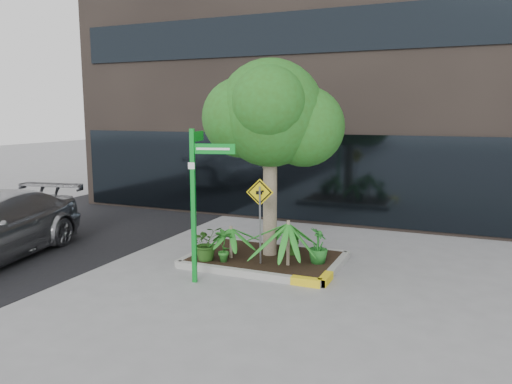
% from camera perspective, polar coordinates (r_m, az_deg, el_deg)
% --- Properties ---
extents(ground, '(80.00, 80.00, 0.00)m').
position_cam_1_polar(ground, '(11.08, -0.49, -8.35)').
color(ground, gray).
rests_on(ground, ground).
extents(asphalt_road, '(7.00, 80.00, 0.01)m').
position_cam_1_polar(asphalt_road, '(14.83, -24.27, -4.66)').
color(asphalt_road, black).
rests_on(asphalt_road, ground).
extents(planter, '(3.35, 2.36, 0.15)m').
position_cam_1_polar(planter, '(11.21, 1.17, -7.60)').
color(planter, '#9E9E99').
rests_on(planter, ground).
extents(tree, '(3.01, 2.67, 4.52)m').
position_cam_1_polar(tree, '(10.95, 1.68, 8.98)').
color(tree, tan).
rests_on(tree, ground).
extents(palm_front, '(1.08, 1.08, 1.20)m').
position_cam_1_polar(palm_front, '(10.38, 3.72, -3.60)').
color(palm_front, tan).
rests_on(palm_front, ground).
extents(palm_left, '(0.80, 0.80, 0.89)m').
position_cam_1_polar(palm_left, '(10.93, -2.89, -4.17)').
color(palm_left, tan).
rests_on(palm_left, ground).
extents(palm_back, '(0.76, 0.76, 0.85)m').
position_cam_1_polar(palm_back, '(11.48, 3.66, -3.70)').
color(palm_back, tan).
rests_on(palm_back, ground).
extents(shrub_a, '(0.96, 0.96, 0.76)m').
position_cam_1_polar(shrub_a, '(10.90, -5.65, -5.81)').
color(shrub_a, '#234F16').
rests_on(shrub_a, planter).
extents(shrub_b, '(0.49, 0.49, 0.75)m').
position_cam_1_polar(shrub_b, '(10.72, 7.10, -6.11)').
color(shrub_b, '#1F6821').
rests_on(shrub_b, planter).
extents(shrub_c, '(0.41, 0.41, 0.75)m').
position_cam_1_polar(shrub_c, '(10.73, -3.66, -6.02)').
color(shrub_c, '#287724').
rests_on(shrub_c, planter).
extents(shrub_d, '(0.54, 0.54, 0.70)m').
position_cam_1_polar(shrub_d, '(11.24, 4.22, -5.47)').
color(shrub_d, '#285C1A').
rests_on(shrub_d, planter).
extents(street_sign_post, '(1.03, 0.87, 3.02)m').
position_cam_1_polar(street_sign_post, '(9.70, -6.78, 0.40)').
color(street_sign_post, '#0C8D25').
rests_on(street_sign_post, ground).
extents(cattle_sign, '(0.55, 0.24, 1.83)m').
position_cam_1_polar(cattle_sign, '(10.28, 0.45, -1.74)').
color(cattle_sign, slate).
rests_on(cattle_sign, ground).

